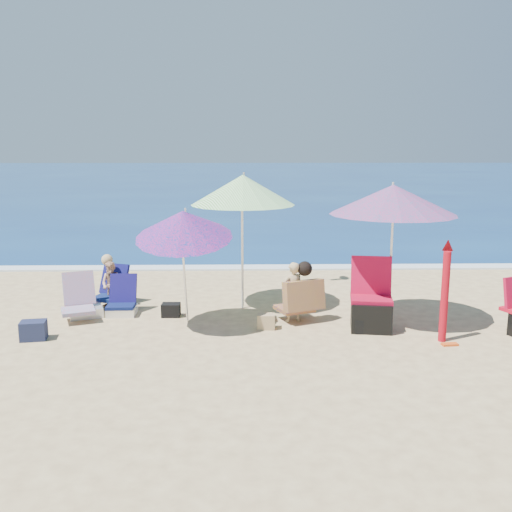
{
  "coord_description": "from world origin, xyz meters",
  "views": [
    {
      "loc": [
        -0.48,
        -7.66,
        2.8
      ],
      "look_at": [
        -0.3,
        1.0,
        1.1
      ],
      "focal_mm": 39.57,
      "sensor_mm": 36.0,
      "label": 1
    }
  ],
  "objects_px": {
    "chair_navy": "(122,304)",
    "chair_rainbow": "(83,305)",
    "furled_umbrella": "(445,287)",
    "umbrella_striped": "(243,190)",
    "person_center": "(297,293)",
    "umbrella_blue": "(183,224)",
    "camp_chair_left": "(371,308)",
    "umbrella_turquoise": "(393,200)",
    "person_left": "(112,284)"
  },
  "relations": [
    {
      "from": "umbrella_blue",
      "to": "chair_rainbow",
      "type": "xyz_separation_m",
      "value": [
        -1.78,
        0.71,
        -1.45
      ]
    },
    {
      "from": "chair_rainbow",
      "to": "camp_chair_left",
      "type": "bearing_deg",
      "value": -8.72
    },
    {
      "from": "chair_navy",
      "to": "chair_rainbow",
      "type": "bearing_deg",
      "value": -167.49
    },
    {
      "from": "umbrella_turquoise",
      "to": "chair_navy",
      "type": "height_order",
      "value": "umbrella_turquoise"
    },
    {
      "from": "umbrella_striped",
      "to": "chair_rainbow",
      "type": "bearing_deg",
      "value": -169.58
    },
    {
      "from": "furled_umbrella",
      "to": "chair_navy",
      "type": "bearing_deg",
      "value": 164.26
    },
    {
      "from": "chair_navy",
      "to": "chair_rainbow",
      "type": "xyz_separation_m",
      "value": [
        -0.62,
        -0.14,
        0.02
      ]
    },
    {
      "from": "umbrella_turquoise",
      "to": "chair_rainbow",
      "type": "distance_m",
      "value": 5.32
    },
    {
      "from": "umbrella_striped",
      "to": "camp_chair_left",
      "type": "bearing_deg",
      "value": -31.31
    },
    {
      "from": "umbrella_turquoise",
      "to": "umbrella_striped",
      "type": "height_order",
      "value": "umbrella_striped"
    },
    {
      "from": "chair_navy",
      "to": "person_left",
      "type": "xyz_separation_m",
      "value": [
        -0.27,
        0.45,
        0.24
      ]
    },
    {
      "from": "chair_rainbow",
      "to": "person_left",
      "type": "xyz_separation_m",
      "value": [
        0.36,
        0.58,
        0.22
      ]
    },
    {
      "from": "umbrella_striped",
      "to": "furled_umbrella",
      "type": "distance_m",
      "value": 3.62
    },
    {
      "from": "umbrella_striped",
      "to": "person_center",
      "type": "xyz_separation_m",
      "value": [
        0.87,
        -0.84,
        -1.58
      ]
    },
    {
      "from": "furled_umbrella",
      "to": "chair_navy",
      "type": "relative_size",
      "value": 2.27
    },
    {
      "from": "furled_umbrella",
      "to": "camp_chair_left",
      "type": "xyz_separation_m",
      "value": [
        -0.93,
        0.55,
        -0.48
      ]
    },
    {
      "from": "chair_navy",
      "to": "umbrella_turquoise",
      "type": "bearing_deg",
      "value": -7.22
    },
    {
      "from": "umbrella_blue",
      "to": "chair_navy",
      "type": "bearing_deg",
      "value": 143.95
    },
    {
      "from": "chair_navy",
      "to": "camp_chair_left",
      "type": "distance_m",
      "value": 4.12
    },
    {
      "from": "chair_rainbow",
      "to": "camp_chair_left",
      "type": "height_order",
      "value": "camp_chair_left"
    },
    {
      "from": "umbrella_striped",
      "to": "person_center",
      "type": "distance_m",
      "value": 1.99
    },
    {
      "from": "person_center",
      "to": "person_left",
      "type": "bearing_deg",
      "value": 163.69
    },
    {
      "from": "umbrella_turquoise",
      "to": "umbrella_blue",
      "type": "xyz_separation_m",
      "value": [
        -3.21,
        -0.29,
        -0.33
      ]
    },
    {
      "from": "umbrella_blue",
      "to": "furled_umbrella",
      "type": "relative_size",
      "value": 1.37
    },
    {
      "from": "person_left",
      "to": "chair_navy",
      "type": "bearing_deg",
      "value": -59.16
    },
    {
      "from": "umbrella_turquoise",
      "to": "person_center",
      "type": "relative_size",
      "value": 2.27
    },
    {
      "from": "furled_umbrella",
      "to": "person_center",
      "type": "distance_m",
      "value": 2.26
    },
    {
      "from": "umbrella_turquoise",
      "to": "chair_navy",
      "type": "xyz_separation_m",
      "value": [
        -4.37,
        0.55,
        -1.81
      ]
    },
    {
      "from": "person_center",
      "to": "person_left",
      "type": "xyz_separation_m",
      "value": [
        -3.18,
        0.93,
        -0.07
      ]
    },
    {
      "from": "umbrella_blue",
      "to": "furled_umbrella",
      "type": "height_order",
      "value": "umbrella_blue"
    },
    {
      "from": "umbrella_striped",
      "to": "umbrella_blue",
      "type": "xyz_separation_m",
      "value": [
        -0.89,
        -1.2,
        -0.42
      ]
    },
    {
      "from": "furled_umbrella",
      "to": "person_left",
      "type": "bearing_deg",
      "value": 160.57
    },
    {
      "from": "person_center",
      "to": "person_left",
      "type": "relative_size",
      "value": 1.09
    },
    {
      "from": "camp_chair_left",
      "to": "person_center",
      "type": "distance_m",
      "value": 1.18
    },
    {
      "from": "umbrella_striped",
      "to": "chair_rainbow",
      "type": "relative_size",
      "value": 2.57
    },
    {
      "from": "camp_chair_left",
      "to": "chair_navy",
      "type": "bearing_deg",
      "value": 168.07
    },
    {
      "from": "chair_navy",
      "to": "person_center",
      "type": "xyz_separation_m",
      "value": [
        2.92,
        -0.49,
        0.31
      ]
    },
    {
      "from": "chair_rainbow",
      "to": "umbrella_turquoise",
      "type": "bearing_deg",
      "value": -4.75
    },
    {
      "from": "umbrella_blue",
      "to": "person_left",
      "type": "height_order",
      "value": "umbrella_blue"
    },
    {
      "from": "umbrella_turquoise",
      "to": "umbrella_striped",
      "type": "relative_size",
      "value": 0.95
    },
    {
      "from": "furled_umbrella",
      "to": "chair_navy",
      "type": "xyz_separation_m",
      "value": [
        -4.96,
        1.4,
        -0.63
      ]
    },
    {
      "from": "chair_navy",
      "to": "camp_chair_left",
      "type": "height_order",
      "value": "camp_chair_left"
    },
    {
      "from": "umbrella_blue",
      "to": "furled_umbrella",
      "type": "bearing_deg",
      "value": -8.3
    },
    {
      "from": "chair_rainbow",
      "to": "person_left",
      "type": "bearing_deg",
      "value": 58.61
    },
    {
      "from": "furled_umbrella",
      "to": "umbrella_turquoise",
      "type": "bearing_deg",
      "value": 125.0
    },
    {
      "from": "umbrella_turquoise",
      "to": "person_left",
      "type": "relative_size",
      "value": 2.47
    },
    {
      "from": "camp_chair_left",
      "to": "person_left",
      "type": "height_order",
      "value": "camp_chair_left"
    },
    {
      "from": "umbrella_turquoise",
      "to": "camp_chair_left",
      "type": "xyz_separation_m",
      "value": [
        -0.34,
        -0.3,
        -1.65
      ]
    },
    {
      "from": "umbrella_turquoise",
      "to": "camp_chair_left",
      "type": "relative_size",
      "value": 2.05
    },
    {
      "from": "umbrella_blue",
      "to": "chair_rainbow",
      "type": "distance_m",
      "value": 2.4
    }
  ]
}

